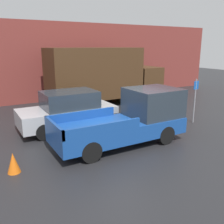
# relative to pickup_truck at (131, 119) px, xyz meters

# --- Properties ---
(ground_plane) EXTENTS (60.00, 60.00, 0.00)m
(ground_plane) POSITION_rel_pickup_truck_xyz_m (-0.10, 0.03, -0.95)
(ground_plane) COLOR #232326
(building_wall) EXTENTS (28.00, 0.15, 5.28)m
(building_wall) POSITION_rel_pickup_truck_xyz_m (-0.10, 9.10, 1.69)
(building_wall) COLOR brown
(building_wall) RESTS_ON ground
(pickup_truck) EXTENTS (5.16, 1.96, 2.07)m
(pickup_truck) POSITION_rel_pickup_truck_xyz_m (0.00, 0.00, 0.00)
(pickup_truck) COLOR #194799
(pickup_truck) RESTS_ON ground
(car) EXTENTS (4.31, 1.95, 1.75)m
(car) POSITION_rel_pickup_truck_xyz_m (-1.59, 2.77, -0.08)
(car) COLOR #B7BABF
(car) RESTS_ON ground
(delivery_truck) EXTENTS (7.66, 2.55, 3.60)m
(delivery_truck) POSITION_rel_pickup_truck_xyz_m (2.13, 6.56, 0.98)
(delivery_truck) COLOR #472D19
(delivery_truck) RESTS_ON ground
(parking_sign) EXTENTS (0.30, 0.07, 2.18)m
(parking_sign) POSITION_rel_pickup_truck_xyz_m (4.14, 0.60, 0.28)
(parking_sign) COLOR gray
(parking_sign) RESTS_ON ground
(newspaper_box) EXTENTS (0.45, 0.40, 1.12)m
(newspaper_box) POSITION_rel_pickup_truck_xyz_m (4.91, 8.78, -0.39)
(newspaper_box) COLOR gold
(newspaper_box) RESTS_ON ground
(traffic_cone) EXTENTS (0.39, 0.39, 0.63)m
(traffic_cone) POSITION_rel_pickup_truck_xyz_m (-4.48, -0.34, -0.63)
(traffic_cone) COLOR orange
(traffic_cone) RESTS_ON ground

